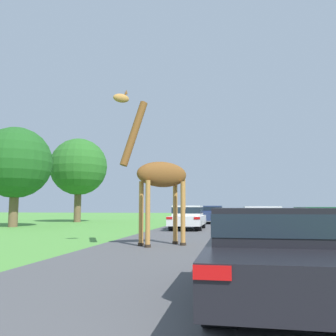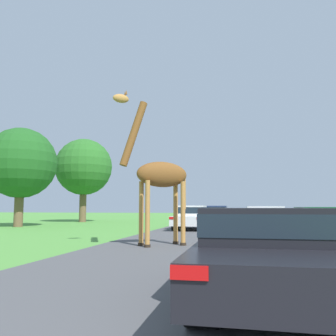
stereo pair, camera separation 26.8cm
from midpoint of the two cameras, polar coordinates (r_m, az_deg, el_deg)
name	(u,v)px [view 1 (the left image)]	position (r m, az deg, el deg)	size (l,w,h in m)	color
road	(227,223)	(29.82, 9.15, -8.73)	(8.28, 120.00, 0.00)	#4C4C4F
giraffe_near_road	(158,175)	(12.35, -2.17, -1.11)	(2.48, 2.04, 5.28)	#B77F3D
car_lead_maroon	(273,248)	(5.52, 15.19, -12.28)	(1.86, 4.64, 1.30)	black
car_queue_right	(188,217)	(21.32, 2.86, -7.79)	(1.83, 4.40, 1.40)	silver
car_queue_left	(258,216)	(25.87, 14.02, -7.42)	(1.77, 4.61, 1.31)	gray
car_far_ahead	(332,228)	(11.12, 24.14, -8.83)	(1.90, 4.18, 1.31)	#144C28
car_verge_right	(262,219)	(18.22, 14.42, -7.94)	(1.88, 4.57, 1.35)	silver
car_rear_follower	(212,214)	(29.67, 6.74, -7.32)	(1.93, 4.57, 1.42)	navy
tree_centre_back	(16,163)	(26.17, -23.51, 0.76)	(4.80, 4.80, 6.71)	brown
tree_far_right	(79,167)	(32.85, -14.37, 0.14)	(5.06, 5.06, 7.44)	brown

